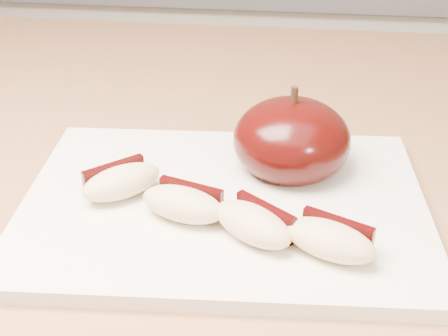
# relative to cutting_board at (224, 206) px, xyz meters

# --- Properties ---
(back_cabinet) EXTENTS (2.40, 0.62, 0.94)m
(back_cabinet) POSITION_rel_cutting_board_xyz_m (0.07, 0.80, -0.43)
(back_cabinet) COLOR silver
(back_cabinet) RESTS_ON ground
(cutting_board) EXTENTS (0.29, 0.22, 0.01)m
(cutting_board) POSITION_rel_cutting_board_xyz_m (0.00, 0.00, 0.00)
(cutting_board) COLOR silver
(cutting_board) RESTS_ON island_counter
(apple_half) EXTENTS (0.11, 0.11, 0.07)m
(apple_half) POSITION_rel_cutting_board_xyz_m (0.04, 0.05, 0.03)
(apple_half) COLOR black
(apple_half) RESTS_ON cutting_board
(apple_wedge_a) EXTENTS (0.06, 0.06, 0.02)m
(apple_wedge_a) POSITION_rel_cutting_board_xyz_m (-0.07, -0.00, 0.02)
(apple_wedge_a) COLOR beige
(apple_wedge_a) RESTS_ON cutting_board
(apple_wedge_b) EXTENTS (0.06, 0.05, 0.02)m
(apple_wedge_b) POSITION_rel_cutting_board_xyz_m (-0.02, -0.02, 0.02)
(apple_wedge_b) COLOR beige
(apple_wedge_b) RESTS_ON cutting_board
(apple_wedge_c) EXTENTS (0.06, 0.06, 0.02)m
(apple_wedge_c) POSITION_rel_cutting_board_xyz_m (0.02, -0.04, 0.02)
(apple_wedge_c) COLOR beige
(apple_wedge_c) RESTS_ON cutting_board
(apple_wedge_d) EXTENTS (0.06, 0.05, 0.02)m
(apple_wedge_d) POSITION_rel_cutting_board_xyz_m (0.07, -0.05, 0.02)
(apple_wedge_d) COLOR beige
(apple_wedge_d) RESTS_ON cutting_board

